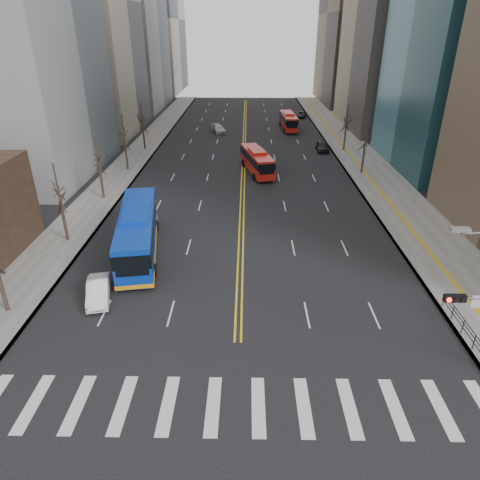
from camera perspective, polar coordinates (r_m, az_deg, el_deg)
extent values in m
plane|color=black|center=(23.90, -0.58, -21.24)|extent=(220.00, 220.00, 0.00)
cube|color=gray|center=(65.81, 16.14, 9.89)|extent=(7.00, 130.00, 0.15)
cube|color=gray|center=(65.80, -14.28, 10.12)|extent=(5.00, 130.00, 0.15)
cube|color=silver|center=(26.35, -25.83, -18.98)|extent=(0.70, 4.00, 0.01)
cube|color=silver|center=(25.45, -20.77, -19.73)|extent=(0.70, 4.00, 0.01)
cube|color=silver|center=(24.73, -15.34, -20.37)|extent=(0.70, 4.00, 0.01)
cube|color=silver|center=(24.23, -9.58, -20.85)|extent=(0.70, 4.00, 0.01)
cube|color=silver|center=(23.95, -3.61, -21.15)|extent=(0.70, 4.00, 0.01)
cube|color=silver|center=(23.90, 2.46, -21.24)|extent=(0.70, 4.00, 0.01)
cube|color=silver|center=(24.08, 8.50, -21.12)|extent=(0.70, 4.00, 0.01)
cube|color=silver|center=(24.50, 14.37, -20.79)|extent=(0.70, 4.00, 0.01)
cube|color=silver|center=(25.13, 19.97, -20.29)|extent=(0.70, 4.00, 0.01)
cube|color=silver|center=(25.96, 25.21, -19.65)|extent=(0.70, 4.00, 0.01)
cube|color=gold|center=(73.25, 0.39, 12.48)|extent=(0.15, 100.00, 0.01)
cube|color=gold|center=(73.25, 0.71, 12.47)|extent=(0.15, 100.00, 0.01)
cube|color=#A59885|center=(144.16, -12.18, 26.84)|extent=(18.00, 30.00, 40.00)
cube|color=brown|center=(122.50, 16.23, 27.08)|extent=(18.00, 30.00, 42.00)
cube|color=black|center=(24.20, 26.74, -6.94)|extent=(1.10, 0.28, 0.38)
cylinder|color=#FF190C|center=(23.93, 26.13, -7.18)|extent=(0.24, 0.08, 0.24)
cylinder|color=black|center=(24.08, 26.88, -7.14)|extent=(0.24, 0.08, 0.24)
cylinder|color=black|center=(24.24, 27.63, -7.10)|extent=(0.24, 0.08, 0.24)
cube|color=silver|center=(24.89, 29.36, -7.18)|extent=(0.90, 0.06, 0.70)
cube|color=#999993|center=(22.26, 27.30, 1.25)|extent=(0.90, 0.35, 0.18)
cube|color=black|center=(30.84, 27.76, -9.45)|extent=(0.04, 6.00, 0.04)
cylinder|color=black|center=(30.07, 28.74, -11.86)|extent=(0.06, 0.06, 1.00)
cylinder|color=black|center=(31.12, 27.57, -10.20)|extent=(0.06, 0.06, 1.00)
cylinder|color=black|center=(32.20, 26.49, -8.65)|extent=(0.06, 0.06, 1.00)
cylinder|color=black|center=(33.31, 25.49, -7.20)|extent=(0.06, 0.06, 1.00)
cylinder|color=#32251E|center=(33.19, -29.15, -5.71)|extent=(0.28, 0.28, 3.75)
cylinder|color=#32251E|center=(41.84, -22.37, 2.28)|extent=(0.28, 0.28, 3.90)
cylinder|color=#32251E|center=(51.46, -17.94, 7.17)|extent=(0.28, 0.28, 3.60)
cylinder|color=#32251E|center=(61.45, -14.92, 10.78)|extent=(0.28, 0.28, 4.00)
cylinder|color=#32251E|center=(71.81, -12.69, 13.12)|extent=(0.28, 0.28, 3.80)
cylinder|color=#32251E|center=(60.33, 16.07, 10.11)|extent=(0.28, 0.28, 3.50)
cylinder|color=#32251E|center=(71.60, 13.79, 12.95)|extent=(0.28, 0.28, 3.75)
cube|color=#0B34AE|center=(37.81, -13.47, 1.12)|extent=(5.02, 13.70, 3.23)
cube|color=black|center=(37.56, -13.57, 1.95)|extent=(5.08, 13.73, 1.14)
cube|color=#0B34AE|center=(37.13, -13.74, 3.51)|extent=(3.00, 5.01, 0.40)
cube|color=orange|center=(38.42, -13.25, -0.79)|extent=(5.08, 13.73, 0.35)
cylinder|color=black|center=(34.85, -15.92, -4.21)|extent=(0.46, 1.04, 1.00)
cylinder|color=black|center=(34.56, -11.33, -3.93)|extent=(0.46, 1.04, 1.00)
cylinder|color=black|center=(42.45, -14.80, 1.65)|extent=(0.46, 1.04, 1.00)
cylinder|color=black|center=(42.21, -11.04, 1.91)|extent=(0.46, 1.04, 1.00)
cube|color=red|center=(58.50, 2.25, 10.48)|extent=(4.50, 10.12, 2.52)
cube|color=black|center=(58.36, 2.26, 10.97)|extent=(4.56, 10.16, 0.92)
cube|color=red|center=(58.14, 2.28, 11.77)|extent=(2.56, 3.78, 0.40)
cylinder|color=black|center=(55.63, 1.94, 8.44)|extent=(0.53, 1.04, 1.00)
cylinder|color=black|center=(56.21, 4.18, 8.57)|extent=(0.53, 1.04, 1.00)
cylinder|color=black|center=(61.49, 0.45, 10.22)|extent=(0.53, 1.04, 1.00)
cylinder|color=black|center=(62.02, 2.50, 10.33)|extent=(0.53, 1.04, 1.00)
cube|color=red|center=(85.84, 6.46, 15.50)|extent=(2.79, 10.09, 2.55)
cube|color=black|center=(85.75, 6.48, 15.84)|extent=(2.86, 10.11, 0.93)
cube|color=red|center=(85.60, 6.51, 16.40)|extent=(2.00, 3.59, 0.40)
cylinder|color=black|center=(82.81, 5.93, 14.33)|extent=(0.35, 1.01, 1.00)
cylinder|color=black|center=(83.15, 7.53, 14.29)|extent=(0.35, 1.01, 1.00)
cylinder|color=black|center=(89.01, 5.38, 15.20)|extent=(0.35, 1.01, 1.00)
cylinder|color=black|center=(89.33, 6.88, 15.17)|extent=(0.35, 1.01, 1.00)
imported|color=white|center=(32.63, -18.38, -6.42)|extent=(2.50, 4.51, 1.41)
imported|color=black|center=(70.88, 10.93, 12.18)|extent=(1.96, 4.62, 1.56)
imported|color=#ABABB0|center=(82.93, -2.90, 14.59)|extent=(3.46, 5.22, 1.41)
imported|color=black|center=(98.80, 8.17, 16.23)|extent=(2.93, 4.66, 1.20)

